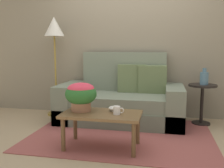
{
  "coord_description": "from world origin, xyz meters",
  "views": [
    {
      "loc": [
        0.56,
        -3.24,
        1.16
      ],
      "look_at": [
        -0.14,
        0.08,
        0.68
      ],
      "focal_mm": 40.93,
      "sensor_mm": 36.0,
      "label": 1
    }
  ],
  "objects_px": {
    "couch": "(122,101)",
    "snack_bowl": "(114,108)",
    "coffee_mug": "(117,110)",
    "coffee_table": "(102,118)",
    "side_table": "(202,97)",
    "floor_lamp": "(54,35)",
    "table_vase": "(204,78)",
    "potted_plant": "(81,94)"
  },
  "relations": [
    {
      "from": "couch",
      "to": "snack_bowl",
      "type": "relative_size",
      "value": 15.77
    },
    {
      "from": "coffee_mug",
      "to": "coffee_table",
      "type": "bearing_deg",
      "value": 172.25
    },
    {
      "from": "coffee_table",
      "to": "side_table",
      "type": "bearing_deg",
      "value": 44.37
    },
    {
      "from": "couch",
      "to": "floor_lamp",
      "type": "distance_m",
      "value": 1.61
    },
    {
      "from": "couch",
      "to": "table_vase",
      "type": "xyz_separation_m",
      "value": [
        1.24,
        0.08,
        0.4
      ]
    },
    {
      "from": "couch",
      "to": "potted_plant",
      "type": "height_order",
      "value": "couch"
    },
    {
      "from": "side_table",
      "to": "coffee_mug",
      "type": "relative_size",
      "value": 4.98
    },
    {
      "from": "couch",
      "to": "potted_plant",
      "type": "xyz_separation_m",
      "value": [
        -0.31,
        -1.1,
        0.3
      ]
    },
    {
      "from": "coffee_table",
      "to": "coffee_mug",
      "type": "distance_m",
      "value": 0.22
    },
    {
      "from": "couch",
      "to": "coffee_table",
      "type": "bearing_deg",
      "value": -92.08
    },
    {
      "from": "potted_plant",
      "to": "snack_bowl",
      "type": "distance_m",
      "value": 0.42
    },
    {
      "from": "side_table",
      "to": "potted_plant",
      "type": "distance_m",
      "value": 1.94
    },
    {
      "from": "coffee_table",
      "to": "potted_plant",
      "type": "xyz_separation_m",
      "value": [
        -0.26,
        0.05,
        0.26
      ]
    },
    {
      "from": "side_table",
      "to": "floor_lamp",
      "type": "bearing_deg",
      "value": 178.05
    },
    {
      "from": "floor_lamp",
      "to": "couch",
      "type": "bearing_deg",
      "value": -8.2
    },
    {
      "from": "potted_plant",
      "to": "coffee_mug",
      "type": "relative_size",
      "value": 3.01
    },
    {
      "from": "side_table",
      "to": "coffee_mug",
      "type": "bearing_deg",
      "value": -130.53
    },
    {
      "from": "floor_lamp",
      "to": "coffee_mug",
      "type": "relative_size",
      "value": 13.57
    },
    {
      "from": "couch",
      "to": "floor_lamp",
      "type": "bearing_deg",
      "value": 171.8
    },
    {
      "from": "snack_bowl",
      "to": "table_vase",
      "type": "distance_m",
      "value": 1.63
    },
    {
      "from": "coffee_table",
      "to": "table_vase",
      "type": "bearing_deg",
      "value": 43.78
    },
    {
      "from": "floor_lamp",
      "to": "snack_bowl",
      "type": "height_order",
      "value": "floor_lamp"
    },
    {
      "from": "floor_lamp",
      "to": "coffee_mug",
      "type": "height_order",
      "value": "floor_lamp"
    },
    {
      "from": "side_table",
      "to": "table_vase",
      "type": "xyz_separation_m",
      "value": [
        0.01,
        -0.01,
        0.29
      ]
    },
    {
      "from": "potted_plant",
      "to": "snack_bowl",
      "type": "height_order",
      "value": "potted_plant"
    },
    {
      "from": "couch",
      "to": "side_table",
      "type": "height_order",
      "value": "couch"
    },
    {
      "from": "side_table",
      "to": "coffee_mug",
      "type": "distance_m",
      "value": 1.66
    },
    {
      "from": "floor_lamp",
      "to": "side_table",
      "type": "bearing_deg",
      "value": -1.95
    },
    {
      "from": "coffee_mug",
      "to": "table_vase",
      "type": "distance_m",
      "value": 1.68
    },
    {
      "from": "coffee_mug",
      "to": "snack_bowl",
      "type": "bearing_deg",
      "value": 117.11
    },
    {
      "from": "coffee_mug",
      "to": "side_table",
      "type": "bearing_deg",
      "value": 49.47
    },
    {
      "from": "couch",
      "to": "side_table",
      "type": "distance_m",
      "value": 1.23
    },
    {
      "from": "coffee_table",
      "to": "floor_lamp",
      "type": "distance_m",
      "value": 2.03
    },
    {
      "from": "coffee_mug",
      "to": "table_vase",
      "type": "relative_size",
      "value": 0.5
    },
    {
      "from": "floor_lamp",
      "to": "table_vase",
      "type": "bearing_deg",
      "value": -2.22
    },
    {
      "from": "coffee_table",
      "to": "side_table",
      "type": "xyz_separation_m",
      "value": [
        1.26,
        1.24,
        0.06
      ]
    },
    {
      "from": "potted_plant",
      "to": "coffee_mug",
      "type": "distance_m",
      "value": 0.48
    },
    {
      "from": "potted_plant",
      "to": "side_table",
      "type": "bearing_deg",
      "value": 37.84
    },
    {
      "from": "coffee_mug",
      "to": "snack_bowl",
      "type": "xyz_separation_m",
      "value": [
        -0.07,
        0.13,
        -0.01
      ]
    },
    {
      "from": "couch",
      "to": "snack_bowl",
      "type": "xyz_separation_m",
      "value": [
        0.08,
        -1.04,
        0.14
      ]
    },
    {
      "from": "coffee_mug",
      "to": "potted_plant",
      "type": "bearing_deg",
      "value": 170.56
    },
    {
      "from": "coffee_table",
      "to": "side_table",
      "type": "relative_size",
      "value": 1.47
    }
  ]
}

